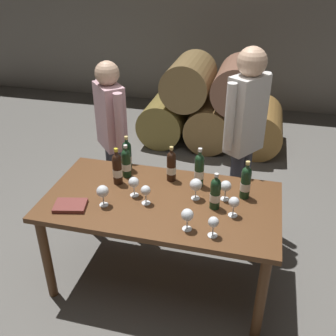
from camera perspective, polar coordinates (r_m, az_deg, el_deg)
name	(u,v)px	position (r m, az deg, el deg)	size (l,w,h in m)	color
ground_plane	(162,276)	(3.32, -0.87, -15.49)	(14.00, 14.00, 0.00)	#66635E
cellar_back_wall	(231,17)	(6.56, 9.17, 20.99)	(10.00, 0.24, 2.80)	gray
barrel_stack	(212,106)	(5.23, 6.50, 8.95)	(1.86, 0.90, 1.15)	olive
dining_table	(161,209)	(2.88, -0.97, -6.08)	(1.70, 0.90, 0.76)	brown
wine_bottle_0	(126,163)	(3.07, -6.12, 0.78)	(0.07, 0.07, 0.27)	#19381E
wine_bottle_1	(199,170)	(2.93, 4.59, -0.28)	(0.07, 0.07, 0.32)	#19381E
wine_bottle_2	(246,182)	(2.84, 11.31, -2.03)	(0.07, 0.07, 0.30)	#19381E
wine_bottle_3	(171,166)	(2.99, 0.50, 0.32)	(0.07, 0.07, 0.29)	black
wine_bottle_4	(117,168)	(2.98, -7.44, -0.06)	(0.07, 0.07, 0.30)	black
wine_bottle_5	(215,193)	(2.70, 6.94, -3.66)	(0.07, 0.07, 0.28)	#19381E
wine_bottle_6	(127,155)	(3.16, -6.01, 1.85)	(0.07, 0.07, 0.30)	black
wine_glass_0	(134,183)	(2.83, -5.03, -2.19)	(0.08, 0.08, 0.15)	white
wine_glass_1	(146,191)	(2.74, -3.29, -3.41)	(0.07, 0.07, 0.15)	white
wine_glass_2	(187,215)	(2.49, 2.85, -6.95)	(0.08, 0.08, 0.16)	white
wine_glass_3	(213,223)	(2.46, 6.66, -7.99)	(0.07, 0.07, 0.14)	white
wine_glass_4	(234,203)	(2.65, 9.62, -5.05)	(0.07, 0.07, 0.15)	white
wine_glass_5	(103,192)	(2.75, -9.55, -3.45)	(0.09, 0.09, 0.16)	white
wine_glass_6	(226,187)	(2.80, 8.46, -2.71)	(0.08, 0.08, 0.15)	white
wine_glass_7	(196,185)	(2.78, 4.10, -2.52)	(0.09, 0.09, 0.16)	white
tasting_notebook	(70,206)	(2.83, -14.11, -5.36)	(0.22, 0.16, 0.03)	brown
sommelier_presenting	(245,129)	(3.28, 11.19, 5.57)	(0.33, 0.42, 1.72)	#383842
taster_seated_left	(112,130)	(3.54, -8.27, 5.50)	(0.36, 0.39, 1.54)	#383842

